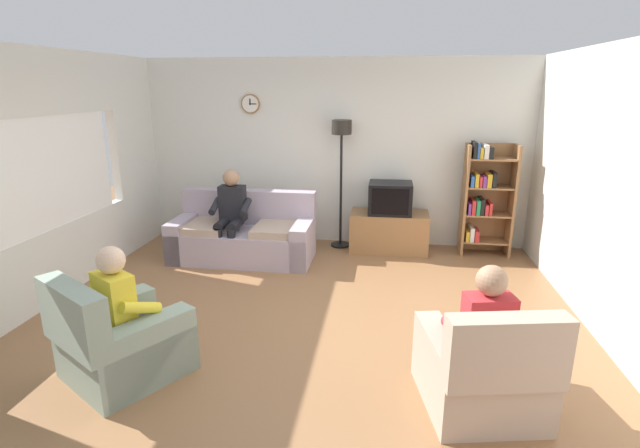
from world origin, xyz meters
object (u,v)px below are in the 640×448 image
object	(u,v)px
tv_stand	(389,232)
armchair_near_bookshelf	(482,372)
person_in_right_armchair	(482,327)
bookshelf	(484,196)
tv	(390,198)
floor_lamp	(341,149)
couch	(244,236)
armchair_near_window	(121,343)
person_in_left_armchair	(127,304)
person_on_couch	(230,211)

from	to	relation	value
tv_stand	armchair_near_bookshelf	world-z (taller)	armchair_near_bookshelf
tv_stand	person_in_right_armchair	size ratio (longest dim) A/B	0.98
bookshelf	person_in_right_armchair	size ratio (longest dim) A/B	1.42
tv	floor_lamp	xyz separation A→B (m)	(-0.71, 0.12, 0.67)
armchair_near_bookshelf	couch	bearing A→B (deg)	133.03
armchair_near_window	person_in_left_armchair	size ratio (longest dim) A/B	1.04
bookshelf	person_in_left_armchair	world-z (taller)	bookshelf
couch	floor_lamp	bearing A→B (deg)	29.41
couch	tv_stand	xyz separation A→B (m)	(1.98, 0.61, -0.03)
floor_lamp	armchair_near_window	size ratio (longest dim) A/B	1.58
armchair_near_window	person_in_left_armchair	bearing A→B (deg)	58.20
tv_stand	floor_lamp	distance (m)	1.37
bookshelf	person_in_left_armchair	distance (m)	4.85
tv_stand	person_in_right_armchair	world-z (taller)	person_in_right_armchair
floor_lamp	person_in_left_armchair	world-z (taller)	floor_lamp
person_on_couch	armchair_near_window	bearing A→B (deg)	-90.81
bookshelf	armchair_near_bookshelf	world-z (taller)	bookshelf
tv	armchair_near_window	size ratio (longest dim) A/B	0.51
couch	tv	bearing A→B (deg)	16.62
person_in_left_armchair	bookshelf	bearing A→B (deg)	45.54
bookshelf	person_on_couch	size ratio (longest dim) A/B	1.28
bookshelf	tv_stand	bearing A→B (deg)	-176.97
person_in_left_armchair	person_in_right_armchair	size ratio (longest dim) A/B	1.00
armchair_near_bookshelf	person_in_right_armchair	size ratio (longest dim) A/B	0.91
bookshelf	person_in_right_armchair	bearing A→B (deg)	-100.19
bookshelf	armchair_near_window	world-z (taller)	bookshelf
floor_lamp	armchair_near_bookshelf	world-z (taller)	floor_lamp
couch	armchair_near_window	distance (m)	2.86
bookshelf	armchair_near_bookshelf	xyz separation A→B (m)	(-0.60, -3.54, -0.54)
floor_lamp	person_on_couch	xyz separation A→B (m)	(-1.40, -0.82, -0.75)
couch	person_on_couch	distance (m)	0.42
person_in_left_armchair	person_in_right_armchair	distance (m)	2.77
tv	person_on_couch	size ratio (longest dim) A/B	0.48
tv_stand	couch	bearing A→B (deg)	-162.73
person_on_couch	person_in_left_armchair	distance (m)	2.67
bookshelf	floor_lamp	xyz separation A→B (m)	(-2.00, 0.03, 0.62)
tv_stand	bookshelf	distance (m)	1.41
person_in_right_armchair	floor_lamp	bearing A→B (deg)	111.66
couch	tv	distance (m)	2.12
armchair_near_bookshelf	person_in_left_armchair	xyz separation A→B (m)	(-2.79, 0.08, 0.32)
person_on_couch	tv	bearing A→B (deg)	18.37
tv	person_in_right_armchair	bearing A→B (deg)	-78.68
tv	person_in_left_armchair	size ratio (longest dim) A/B	0.54
person_in_right_armchair	bookshelf	bearing A→B (deg)	79.81
tv_stand	armchair_near_bookshelf	size ratio (longest dim) A/B	1.08
floor_lamp	person_on_couch	bearing A→B (deg)	-149.49
couch	person_on_couch	world-z (taller)	person_on_couch
bookshelf	person_on_couch	bearing A→B (deg)	-166.87
couch	bookshelf	bearing A→B (deg)	11.80
tv_stand	person_on_couch	bearing A→B (deg)	-161.03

